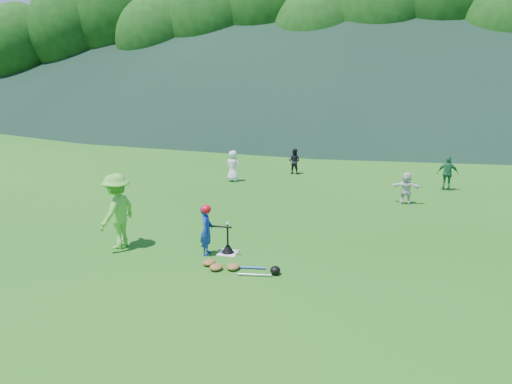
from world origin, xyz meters
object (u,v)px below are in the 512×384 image
batting_tee (228,248)px  fielder_c (448,173)px  batter_child (206,230)px  equipment_pile (233,267)px  fielder_b (294,161)px  fielder_d (406,188)px  fielder_a (233,166)px  adult_coach (117,211)px  home_plate (228,253)px

batting_tee → fielder_c: bearing=55.5°
batter_child → equipment_pile: 1.25m
equipment_pile → batter_child: bearing=140.6°
batter_child → fielder_c: 10.24m
fielder_b → fielder_d: bearing=147.5°
fielder_a → batter_child: bearing=110.5°
adult_coach → fielder_c: (8.27, 8.39, -0.30)m
fielder_d → equipment_pile: bearing=65.1°
home_plate → batter_child: bearing=-158.2°
batter_child → batting_tee: size_ratio=1.74×
fielder_c → fielder_d: size_ratio=1.18×
home_plate → batting_tee: (0.00, 0.00, 0.12)m
fielder_a → batting_tee: size_ratio=1.76×
equipment_pile → home_plate: bearing=115.1°
home_plate → fielder_c: (5.57, 8.09, 0.61)m
batting_tee → fielder_d: bearing=54.5°
fielder_c → batting_tee: size_ratio=1.81×
adult_coach → equipment_pile: (3.13, -0.61, -0.85)m
batter_child → fielder_c: fielder_c is taller
batter_child → fielder_b: 9.62m
batter_child → fielder_c: size_ratio=0.96×
batter_child → adult_coach: (-2.25, -0.12, 0.33)m
batter_child → fielder_d: batter_child is taller
adult_coach → equipment_pile: 3.30m
fielder_d → batter_child: bearing=56.5°
adult_coach → batting_tee: 2.84m
batter_child → adult_coach: adult_coach is taller
batter_child → equipment_pile: batter_child is taller
adult_coach → home_plate: bearing=101.1°
home_plate → fielder_b: (-0.28, 9.44, 0.52)m
fielder_d → batting_tee: bearing=58.5°
fielder_a → equipment_pile: bearing=115.0°
home_plate → fielder_a: bearing=107.1°
fielder_b → batting_tee: bearing=99.1°
fielder_c → equipment_pile: size_ratio=0.68×
batter_child → fielder_b: batter_child is taller
home_plate → equipment_pile: bearing=-64.9°
fielder_b → batter_child: bearing=96.4°
batting_tee → fielder_b: bearing=91.7°
equipment_pile → adult_coach: bearing=169.1°
fielder_b → fielder_d: 5.73m
batter_child → adult_coach: 2.28m
fielder_a → fielder_d: bearing=172.5°
adult_coach → batting_tee: bearing=101.1°
fielder_c → equipment_pile: fielder_c is taller
fielder_b → fielder_c: 6.00m
fielder_d → fielder_a: bearing=-10.5°
batting_tee → fielder_a: bearing=107.1°
home_plate → fielder_c: 9.84m
equipment_pile → fielder_d: bearing=61.0°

